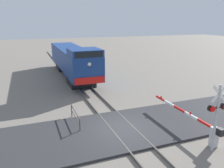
# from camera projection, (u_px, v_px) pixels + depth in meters

# --- Properties ---
(ground_plane) EXTENTS (160.00, 160.00, 0.00)m
(ground_plane) POSITION_uv_depth(u_px,v_px,m) (122.00, 130.00, 14.47)
(ground_plane) COLOR slate
(rail_track_left) EXTENTS (0.08, 80.00, 0.15)m
(rail_track_left) POSITION_uv_depth(u_px,v_px,m) (112.00, 130.00, 14.20)
(rail_track_left) COLOR #59544C
(rail_track_left) RESTS_ON ground_plane
(rail_track_right) EXTENTS (0.08, 80.00, 0.15)m
(rail_track_right) POSITION_uv_depth(u_px,v_px,m) (132.00, 127.00, 14.70)
(rail_track_right) COLOR #59544C
(rail_track_right) RESTS_ON ground_plane
(road_surface) EXTENTS (36.00, 5.44, 0.14)m
(road_surface) POSITION_uv_depth(u_px,v_px,m) (122.00, 129.00, 14.45)
(road_surface) COLOR #2D2D30
(road_surface) RESTS_ON ground_plane
(locomotive) EXTENTS (3.03, 16.32, 4.15)m
(locomotive) POSITION_uv_depth(u_px,v_px,m) (73.00, 60.00, 27.65)
(locomotive) COLOR black
(locomotive) RESTS_ON ground_plane
(crossing_signal) EXTENTS (1.18, 0.33, 3.72)m
(crossing_signal) POSITION_uv_depth(u_px,v_px,m) (217.00, 111.00, 11.52)
(crossing_signal) COLOR #ADADB2
(crossing_signal) RESTS_ON ground_plane
(crossing_gate) EXTENTS (0.36, 6.49, 1.27)m
(crossing_gate) POSITION_uv_depth(u_px,v_px,m) (202.00, 126.00, 13.16)
(crossing_gate) COLOR silver
(crossing_gate) RESTS_ON ground_plane
(guard_railing) EXTENTS (0.08, 2.67, 0.95)m
(guard_railing) POSITION_uv_depth(u_px,v_px,m) (75.00, 116.00, 15.08)
(guard_railing) COLOR #4C4742
(guard_railing) RESTS_ON ground_plane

